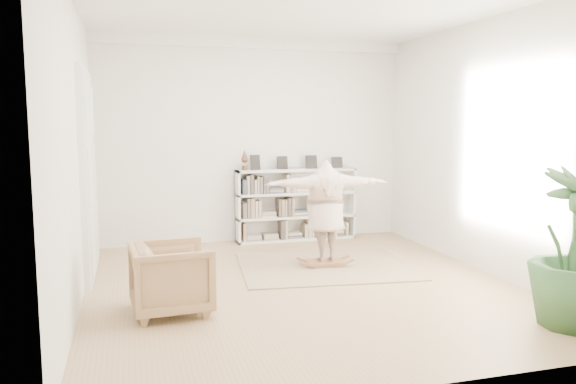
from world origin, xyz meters
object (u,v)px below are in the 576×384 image
object	(u,v)px
person	(326,208)
houseplant	(576,249)
armchair	(172,278)
rocker_board	(325,262)
bookshelf	(296,205)

from	to	relation	value
person	houseplant	xyz separation A→B (m)	(1.69, -3.02, -0.05)
armchair	rocker_board	distance (m)	2.76
person	houseplant	distance (m)	3.46
bookshelf	rocker_board	world-z (taller)	bookshelf
rocker_board	houseplant	world-z (taller)	houseplant
person	houseplant	world-z (taller)	houseplant
armchair	rocker_board	bearing A→B (deg)	-62.84
armchair	rocker_board	size ratio (longest dim) A/B	1.49
person	rocker_board	bearing A→B (deg)	95.94
armchair	person	size ratio (longest dim) A/B	0.48
bookshelf	person	xyz separation A→B (m)	(-0.13, -1.99, 0.25)
armchair	houseplant	bearing A→B (deg)	-115.75
armchair	houseplant	size ratio (longest dim) A/B	0.52
bookshelf	houseplant	bearing A→B (deg)	-72.75
bookshelf	person	bearing A→B (deg)	-93.83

